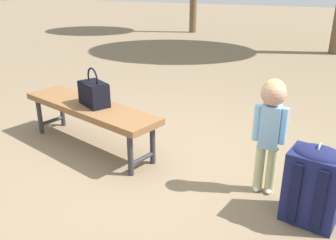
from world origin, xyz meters
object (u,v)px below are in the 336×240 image
Objects in this scene: handbag at (94,93)px; child_standing at (271,119)px; backpack_large at (314,183)px; park_bench at (90,110)px.

handbag is 1.67m from child_standing.
handbag is at bearing 169.97° from backpack_large.
handbag is 0.61× the size of backpack_large.
child_standing is at bearing -3.37° from park_bench.
backpack_large is (2.08, -0.35, -0.09)m from park_bench.
child_standing is (1.72, -0.10, 0.22)m from park_bench.
handbag is 2.08m from backpack_large.
park_bench is 2.11m from backpack_large.
handbag reaches higher than backpack_large.
handbag is (0.06, 0.01, 0.18)m from park_bench.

